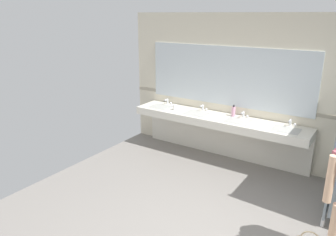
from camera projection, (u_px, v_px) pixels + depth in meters
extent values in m
cube|color=beige|center=(297.00, 96.00, 5.31)|extent=(6.46, 0.12, 2.61)
cube|color=#9E937F|center=(294.00, 111.00, 5.33)|extent=(6.46, 0.01, 0.06)
cube|color=silver|center=(217.00, 120.00, 5.81)|extent=(3.22, 0.60, 0.14)
cube|color=silver|center=(222.00, 137.00, 6.15)|extent=(3.22, 0.08, 0.69)
cube|color=#ADADA8|center=(161.00, 109.00, 6.42)|extent=(0.42, 0.33, 0.11)
cylinder|color=silver|center=(168.00, 101.00, 6.57)|extent=(0.04, 0.04, 0.11)
cylinder|color=silver|center=(166.00, 100.00, 6.52)|extent=(0.03, 0.11, 0.03)
sphere|color=silver|center=(171.00, 103.00, 6.55)|extent=(0.04, 0.04, 0.04)
cube|color=#ADADA8|center=(197.00, 116.00, 5.99)|extent=(0.42, 0.33, 0.11)
cylinder|color=silver|center=(203.00, 108.00, 6.15)|extent=(0.04, 0.04, 0.11)
cylinder|color=silver|center=(202.00, 106.00, 6.09)|extent=(0.03, 0.11, 0.03)
sphere|color=silver|center=(206.00, 109.00, 6.13)|extent=(0.04, 0.04, 0.04)
cube|color=#ADADA8|center=(238.00, 124.00, 5.57)|extent=(0.42, 0.33, 0.11)
cylinder|color=silver|center=(243.00, 114.00, 5.73)|extent=(0.04, 0.04, 0.11)
cylinder|color=silver|center=(242.00, 113.00, 5.67)|extent=(0.03, 0.11, 0.03)
sphere|color=silver|center=(247.00, 116.00, 5.71)|extent=(0.04, 0.04, 0.04)
cube|color=#ADADA8|center=(286.00, 133.00, 5.15)|extent=(0.42, 0.33, 0.11)
cylinder|color=silver|center=(290.00, 122.00, 5.31)|extent=(0.04, 0.04, 0.11)
cylinder|color=silver|center=(290.00, 121.00, 5.25)|extent=(0.03, 0.11, 0.03)
sphere|color=silver|center=(295.00, 125.00, 5.28)|extent=(0.04, 0.04, 0.04)
cube|color=silver|center=(227.00, 76.00, 5.82)|extent=(3.12, 0.02, 1.06)
cylinder|color=silver|center=(323.00, 222.00, 4.12)|extent=(0.05, 0.05, 0.12)
cylinder|color=#DBAD89|center=(330.00, 179.00, 3.11)|extent=(0.08, 0.08, 0.49)
cylinder|color=#D899B2|center=(233.00, 112.00, 5.79)|extent=(0.07, 0.07, 0.17)
cylinder|color=black|center=(234.00, 106.00, 5.76)|extent=(0.03, 0.03, 0.04)
cylinder|color=white|center=(175.00, 107.00, 6.18)|extent=(0.07, 0.07, 0.10)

